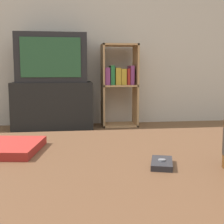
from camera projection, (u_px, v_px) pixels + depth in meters
back_wall at (73, 14)px, 3.65m from camera, size 8.00×0.05×2.60m
coffee_table at (93, 181)px, 0.81m from camera, size 1.23×0.83×0.42m
tv_stand at (53, 105)px, 3.48m from camera, size 0.87×0.43×0.52m
television at (52, 58)px, 3.40m from camera, size 0.75×0.39×0.53m
bookshelf at (119, 82)px, 3.62m from camera, size 0.41×0.30×0.94m
cell_phone at (162, 163)px, 0.76m from camera, size 0.08×0.11×0.02m
table_book at (12, 147)px, 0.90m from camera, size 0.18×0.23×0.02m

